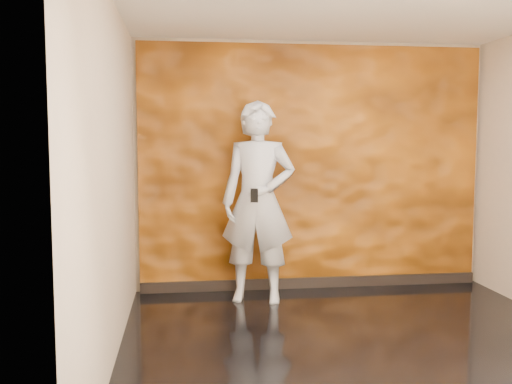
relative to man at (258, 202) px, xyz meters
name	(u,v)px	position (x,y,z in m)	size (l,w,h in m)	color
room	(368,178)	(0.69, -1.49, 0.35)	(4.02, 4.02, 2.81)	black
feature_wall	(313,168)	(0.69, 0.47, 0.33)	(3.90, 0.06, 2.75)	#C26711
baseboard	(312,282)	(0.69, 0.43, -0.99)	(3.90, 0.04, 0.12)	black
man	(258,202)	(0.00, 0.00, 0.00)	(0.77, 0.50, 2.10)	#9B9EAA
phone	(254,195)	(-0.08, -0.28, 0.10)	(0.07, 0.01, 0.14)	black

